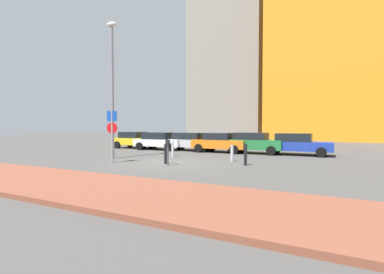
{
  "coord_description": "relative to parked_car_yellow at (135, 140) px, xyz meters",
  "views": [
    {
      "loc": [
        7.94,
        -12.85,
        1.96
      ],
      "look_at": [
        -0.66,
        3.96,
        1.25
      ],
      "focal_mm": 26.21,
      "sensor_mm": 36.0,
      "label": 1
    }
  ],
  "objects": [
    {
      "name": "traffic_bollard_far",
      "position": [
        8.11,
        -7.68,
        -0.24
      ],
      "size": [
        0.15,
        0.15,
        1.06
      ],
      "primitive_type": "cylinder",
      "color": "black",
      "rests_on": "ground"
    },
    {
      "name": "parked_car_silver",
      "position": [
        5.61,
        0.02,
        -0.0
      ],
      "size": [
        4.39,
        2.15,
        1.45
      ],
      "color": "#B7BABF",
      "rests_on": "ground"
    },
    {
      "name": "building_under_construction",
      "position": [
        -1.25,
        30.77,
        11.32
      ],
      "size": [
        12.9,
        13.76,
        24.18
      ],
      "primitive_type": "cube",
      "color": "gray",
      "rests_on": "ground"
    },
    {
      "name": "parked_car_yellow",
      "position": [
        0.0,
        0.0,
        0.0
      ],
      "size": [
        4.08,
        2.11,
        1.47
      ],
      "color": "gold",
      "rests_on": "ground"
    },
    {
      "name": "parking_meter",
      "position": [
        8.58,
        -8.21,
        0.08
      ],
      "size": [
        0.18,
        0.14,
        1.3
      ],
      "color": "#4C4C51",
      "rests_on": "ground"
    },
    {
      "name": "parked_car_green",
      "position": [
        10.76,
        -0.03,
        0.03
      ],
      "size": [
        4.13,
        2.0,
        1.51
      ],
      "color": "#237238",
      "rests_on": "ground"
    },
    {
      "name": "parked_car_blue",
      "position": [
        13.64,
        0.23,
        0.01
      ],
      "size": [
        4.55,
        2.08,
        1.49
      ],
      "color": "#1E389E",
      "rests_on": "ground"
    },
    {
      "name": "street_lamp",
      "position": [
        3.89,
        -7.05,
        4.0
      ],
      "size": [
        0.7,
        0.36,
        8.25
      ],
      "color": "gray",
      "rests_on": "ground"
    },
    {
      "name": "parked_car_white",
      "position": [
        2.84,
        -0.4,
        -0.0
      ],
      "size": [
        4.26,
        2.23,
        1.45
      ],
      "color": "white",
      "rests_on": "ground"
    },
    {
      "name": "traffic_bollard_edge",
      "position": [
        10.88,
        -5.14,
        -0.31
      ],
      "size": [
        0.17,
        0.17,
        0.91
      ],
      "primitive_type": "cylinder",
      "color": "#B7B7BC",
      "rests_on": "ground"
    },
    {
      "name": "parking_sign_post",
      "position": [
        5.35,
        -8.66,
        1.0
      ],
      "size": [
        0.58,
        0.2,
        2.81
      ],
      "color": "gray",
      "rests_on": "ground"
    },
    {
      "name": "sidewalk_brick",
      "position": [
        8.06,
        -13.8,
        -0.7
      ],
      "size": [
        40.0,
        3.63,
        0.14
      ],
      "primitive_type": "cube",
      "color": "brown",
      "rests_on": "ground"
    },
    {
      "name": "parked_car_orange",
      "position": [
        8.24,
        -0.23,
        -0.0
      ],
      "size": [
        4.14,
        2.08,
        1.46
      ],
      "color": "orange",
      "rests_on": "ground"
    },
    {
      "name": "building_colorful_midrise",
      "position": [
        16.46,
        25.78,
        12.06
      ],
      "size": [
        19.09,
        13.23,
        25.66
      ],
      "primitive_type": "cube",
      "color": "orange",
      "rests_on": "ground"
    },
    {
      "name": "traffic_bollard_near",
      "position": [
        6.77,
        -4.73,
        -0.25
      ],
      "size": [
        0.16,
        0.16,
        1.04
      ],
      "primitive_type": "cylinder",
      "color": "#B7B7BC",
      "rests_on": "ground"
    },
    {
      "name": "ground_plane",
      "position": [
        8.06,
        -7.21,
        -0.77
      ],
      "size": [
        120.0,
        120.0,
        0.0
      ],
      "primitive_type": "plane",
      "color": "#4C4947"
    },
    {
      "name": "traffic_bollard_mid",
      "position": [
        12.01,
        -6.36,
        -0.22
      ],
      "size": [
        0.16,
        0.16,
        1.09
      ],
      "primitive_type": "cylinder",
      "color": "black",
      "rests_on": "ground"
    }
  ]
}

